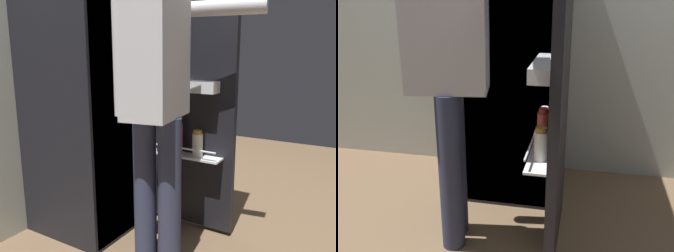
{
  "view_description": "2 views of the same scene",
  "coord_description": "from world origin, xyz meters",
  "views": [
    {
      "loc": [
        -1.58,
        -1.0,
        1.14
      ],
      "look_at": [
        0.07,
        -0.02,
        0.74
      ],
      "focal_mm": 35.7,
      "sensor_mm": 36.0,
      "label": 1
    },
    {
      "loc": [
        0.45,
        -1.9,
        1.35
      ],
      "look_at": [
        0.06,
        -0.05,
        0.65
      ],
      "focal_mm": 42.58,
      "sensor_mm": 36.0,
      "label": 2
    }
  ],
  "objects": [
    {
      "name": "ground_plane",
      "position": [
        0.0,
        0.0,
        0.0
      ],
      "size": [
        5.99,
        5.99,
        0.0
      ],
      "primitive_type": "plane",
      "color": "brown"
    },
    {
      "name": "kitchen_wall",
      "position": [
        0.0,
        0.91,
        1.34
      ],
      "size": [
        4.4,
        0.1,
        2.69
      ],
      "primitive_type": "cube",
      "color": "beige",
      "rests_on": "ground_plane"
    },
    {
      "name": "refrigerator",
      "position": [
        0.02,
        0.51,
        0.86
      ],
      "size": [
        0.64,
        1.21,
        1.72
      ],
      "color": "black",
      "rests_on": "ground_plane"
    },
    {
      "name": "person",
      "position": [
        -0.2,
        -0.12,
        1.01
      ],
      "size": [
        0.6,
        0.65,
        1.69
      ],
      "color": "#2D334C",
      "rests_on": "ground_plane"
    }
  ]
}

